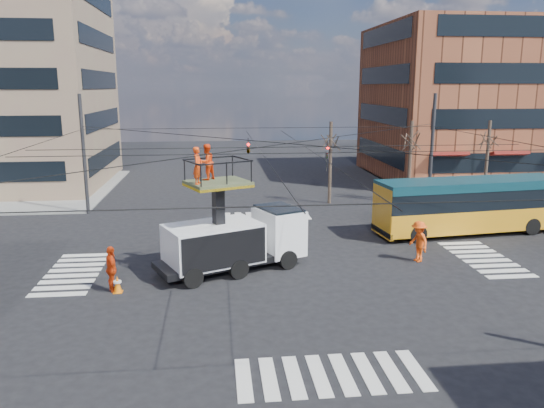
{
  "coord_description": "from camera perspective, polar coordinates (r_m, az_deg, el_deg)",
  "views": [
    {
      "loc": [
        -3.3,
        -24.15,
        8.48
      ],
      "look_at": [
        -0.52,
        1.81,
        2.66
      ],
      "focal_mm": 35.0,
      "sensor_mm": 36.0,
      "label": 1
    }
  ],
  "objects": [
    {
      "name": "building_ne",
      "position": [
        54.38,
        21.95,
        10.13
      ],
      "size": [
        20.06,
        16.06,
        14.0
      ],
      "color": "brown",
      "rests_on": "ground"
    },
    {
      "name": "sidewalk_nw",
      "position": [
        49.22,
        -27.09,
        1.33
      ],
      "size": [
        18.0,
        18.0,
        0.12
      ],
      "primitive_type": "cube",
      "color": "slate",
      "rests_on": "ground"
    },
    {
      "name": "city_bus",
      "position": [
        33.03,
        20.54,
        -0.04
      ],
      "size": [
        11.43,
        3.9,
        3.2
      ],
      "rotation": [
        0.0,
        0.0,
        0.12
      ],
      "color": "orange",
      "rests_on": "ground"
    },
    {
      "name": "worker_ground",
      "position": [
        23.37,
        -16.87,
        -6.71
      ],
      "size": [
        0.91,
        1.25,
        1.97
      ],
      "primitive_type": "imported",
      "rotation": [
        0.0,
        0.0,
        1.99
      ],
      "color": "red",
      "rests_on": "ground"
    },
    {
      "name": "utility_truck",
      "position": [
        24.74,
        -4.04,
        -2.65
      ],
      "size": [
        7.33,
        4.95,
        5.95
      ],
      "rotation": [
        0.0,
        0.0,
        0.42
      ],
      "color": "black",
      "rests_on": "ground"
    },
    {
      "name": "sidewalk_ne",
      "position": [
        51.96,
        21.89,
        2.33
      ],
      "size": [
        18.0,
        18.0,
        0.12
      ],
      "primitive_type": "cube",
      "color": "slate",
      "rests_on": "ground"
    },
    {
      "name": "ground",
      "position": [
        25.8,
        1.59,
        -6.62
      ],
      "size": [
        120.0,
        120.0,
        0.0
      ],
      "primitive_type": "plane",
      "color": "black",
      "rests_on": "ground"
    },
    {
      "name": "tree_a",
      "position": [
        38.74,
        6.34,
        6.79
      ],
      "size": [
        2.0,
        2.0,
        6.0
      ],
      "color": "#382B21",
      "rests_on": "ground"
    },
    {
      "name": "tree_c",
      "position": [
        42.94,
        22.28,
        6.49
      ],
      "size": [
        2.0,
        2.0,
        6.0
      ],
      "color": "#382B21",
      "rests_on": "ground"
    },
    {
      "name": "overhead_network",
      "position": [
        25.11,
        1.36,
        2.96
      ],
      "size": [
        24.24,
        24.24,
        8.0
      ],
      "color": "#2D2D30",
      "rests_on": "ground"
    },
    {
      "name": "tree_b",
      "position": [
        40.45,
        14.72,
        6.7
      ],
      "size": [
        2.0,
        2.0,
        6.0
      ],
      "color": "#382B21",
      "rests_on": "ground"
    },
    {
      "name": "crosswalks",
      "position": [
        25.8,
        1.59,
        -6.6
      ],
      "size": [
        22.4,
        22.4,
        0.02
      ],
      "primitive_type": null,
      "color": "silver",
      "rests_on": "ground"
    },
    {
      "name": "flagger",
      "position": [
        27.06,
        15.48,
        -3.9
      ],
      "size": [
        1.04,
        1.46,
        2.04
      ],
      "primitive_type": "imported",
      "rotation": [
        0.0,
        0.0,
        -1.34
      ],
      "color": "#FF4F10",
      "rests_on": "ground"
    },
    {
      "name": "traffic_cone",
      "position": [
        23.38,
        -16.29,
        -8.27
      ],
      "size": [
        0.36,
        0.36,
        0.73
      ],
      "primitive_type": "cone",
      "color": "orange",
      "rests_on": "ground"
    }
  ]
}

